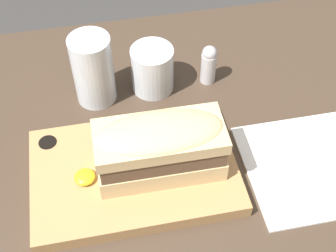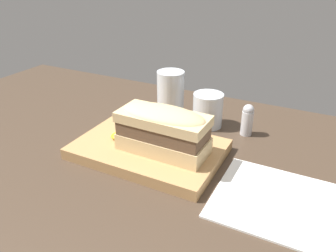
% 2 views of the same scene
% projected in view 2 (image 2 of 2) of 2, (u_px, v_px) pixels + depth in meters
% --- Properties ---
extents(dining_table, '(1.46, 0.90, 0.02)m').
position_uv_depth(dining_table, '(139.00, 173.00, 0.66)').
color(dining_table, '#423326').
rests_on(dining_table, ground).
extents(serving_board, '(0.31, 0.20, 0.02)m').
position_uv_depth(serving_board, '(149.00, 149.00, 0.70)').
color(serving_board, tan).
rests_on(serving_board, dining_table).
extents(sandwich, '(0.18, 0.08, 0.10)m').
position_uv_depth(sandwich, '(163.00, 128.00, 0.65)').
color(sandwich, '#DBBC84').
rests_on(sandwich, serving_board).
extents(mustard_dollop, '(0.03, 0.03, 0.01)m').
position_uv_depth(mustard_dollop, '(118.00, 136.00, 0.72)').
color(mustard_dollop, gold).
rests_on(mustard_dollop, serving_board).
extents(water_glass, '(0.07, 0.07, 0.13)m').
position_uv_depth(water_glass, '(171.00, 99.00, 0.84)').
color(water_glass, silver).
rests_on(water_glass, dining_table).
extents(wine_glass, '(0.07, 0.07, 0.08)m').
position_uv_depth(wine_glass, '(208.00, 112.00, 0.81)').
color(wine_glass, silver).
rests_on(wine_glass, dining_table).
extents(napkin, '(0.20, 0.19, 0.00)m').
position_uv_depth(napkin, '(275.00, 200.00, 0.57)').
color(napkin, white).
rests_on(napkin, dining_table).
extents(salt_shaker, '(0.03, 0.03, 0.08)m').
position_uv_depth(salt_shaker, '(247.00, 119.00, 0.77)').
color(salt_shaker, silver).
rests_on(salt_shaker, dining_table).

